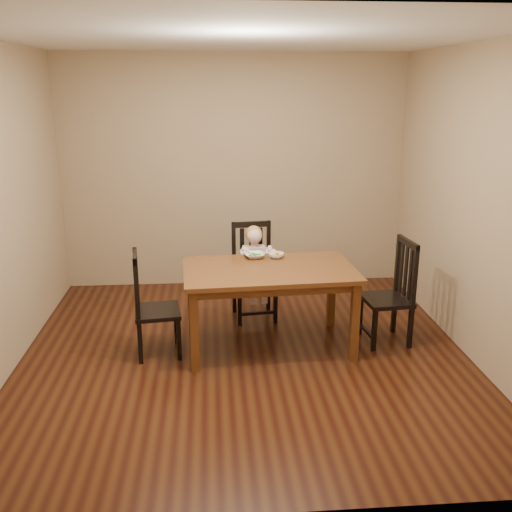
{
  "coord_description": "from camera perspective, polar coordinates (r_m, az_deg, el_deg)",
  "views": [
    {
      "loc": [
        -0.27,
        -4.67,
        2.35
      ],
      "look_at": [
        0.12,
        0.25,
        0.86
      ],
      "focal_mm": 40.0,
      "sensor_mm": 36.0,
      "label": 1
    }
  ],
  "objects": [
    {
      "name": "bowl_peas",
      "position": [
        5.41,
        -0.16,
        0.05
      ],
      "size": [
        0.21,
        0.21,
        0.05
      ],
      "primitive_type": "imported",
      "rotation": [
        0.0,
        0.0,
        0.12
      ],
      "color": "white",
      "rests_on": "dining_table"
    },
    {
      "name": "chair_child",
      "position": [
        5.91,
        -0.26,
        -1.69
      ],
      "size": [
        0.47,
        0.45,
        0.99
      ],
      "rotation": [
        0.0,
        0.0,
        3.25
      ],
      "color": "black",
      "rests_on": "room"
    },
    {
      "name": "chair_right",
      "position": [
        5.47,
        13.4,
        -3.69
      ],
      "size": [
        0.45,
        0.47,
        0.99
      ],
      "rotation": [
        0.0,
        0.0,
        1.67
      ],
      "color": "black",
      "rests_on": "room"
    },
    {
      "name": "chair_left",
      "position": [
        5.17,
        -10.38,
        -4.96
      ],
      "size": [
        0.44,
        0.46,
        0.96
      ],
      "rotation": [
        0.0,
        0.0,
        -1.44
      ],
      "color": "black",
      "rests_on": "room"
    },
    {
      "name": "toddler",
      "position": [
        5.82,
        -0.17,
        -0.66
      ],
      "size": [
        0.33,
        0.4,
        0.51
      ],
      "primitive_type": null,
      "rotation": [
        0.0,
        0.0,
        3.25
      ],
      "color": "silver",
      "rests_on": "chair_child"
    },
    {
      "name": "bowl_veg",
      "position": [
        5.42,
        2.03,
        0.06
      ],
      "size": [
        0.17,
        0.17,
        0.05
      ],
      "primitive_type": "imported",
      "rotation": [
        0.0,
        0.0,
        0.16
      ],
      "color": "white",
      "rests_on": "dining_table"
    },
    {
      "name": "fork",
      "position": [
        5.38,
        -0.55,
        0.19
      ],
      "size": [
        0.1,
        0.08,
        0.05
      ],
      "rotation": [
        0.0,
        0.0,
        0.95
      ],
      "color": "silver",
      "rests_on": "bowl_peas"
    },
    {
      "name": "room",
      "position": [
        4.78,
        -1.19,
        4.74
      ],
      "size": [
        4.01,
        4.01,
        2.71
      ],
      "color": "#3D1E0C",
      "rests_on": "ground"
    },
    {
      "name": "dining_table",
      "position": [
        5.15,
        1.31,
        -2.15
      ],
      "size": [
        1.58,
        1.01,
        0.77
      ],
      "rotation": [
        0.0,
        0.0,
        0.06
      ],
      "color": "#512F13",
      "rests_on": "room"
    }
  ]
}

